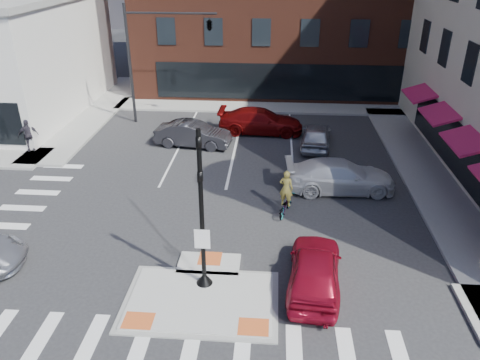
# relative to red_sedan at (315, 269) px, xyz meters

# --- Properties ---
(ground) EXTENTS (120.00, 120.00, 0.00)m
(ground) POSITION_rel_red_sedan_xyz_m (-3.98, -0.62, -0.78)
(ground) COLOR #28282B
(ground) RESTS_ON ground
(refuge_island) EXTENTS (5.40, 4.65, 0.13)m
(refuge_island) POSITION_rel_red_sedan_xyz_m (-3.98, -0.88, -0.73)
(refuge_island) COLOR gray
(refuge_island) RESTS_ON ground
(sidewalk_e) EXTENTS (3.00, 24.00, 0.15)m
(sidewalk_e) POSITION_rel_red_sedan_xyz_m (6.82, 9.38, -0.71)
(sidewalk_e) COLOR gray
(sidewalk_e) RESTS_ON ground
(sidewalk_n) EXTENTS (26.00, 3.00, 0.15)m
(sidewalk_n) POSITION_rel_red_sedan_xyz_m (-0.98, 21.38, -0.71)
(sidewalk_n) COLOR gray
(sidewalk_n) RESTS_ON ground
(building_far_left) EXTENTS (10.00, 12.00, 10.00)m
(building_far_left) POSITION_rel_red_sedan_xyz_m (-7.98, 51.38, 4.22)
(building_far_left) COLOR slate
(building_far_left) RESTS_ON ground
(signal_pole) EXTENTS (0.60, 0.60, 5.98)m
(signal_pole) POSITION_rel_red_sedan_xyz_m (-3.98, -0.23, 1.57)
(signal_pole) COLOR black
(signal_pole) RESTS_ON refuge_island
(mast_arm_signal) EXTENTS (6.10, 2.24, 8.00)m
(mast_arm_signal) POSITION_rel_red_sedan_xyz_m (-7.46, 17.38, 5.43)
(mast_arm_signal) COLOR black
(mast_arm_signal) RESTS_ON ground
(red_sedan) EXTENTS (2.30, 4.75, 1.56)m
(red_sedan) POSITION_rel_red_sedan_xyz_m (0.00, 0.00, 0.00)
(red_sedan) COLOR maroon
(red_sedan) RESTS_ON ground
(white_pickup) EXTENTS (5.66, 2.61, 1.60)m
(white_pickup) POSITION_rel_red_sedan_xyz_m (1.78, 7.81, 0.02)
(white_pickup) COLOR silver
(white_pickup) RESTS_ON ground
(bg_car_dark) EXTENTS (4.86, 2.23, 1.54)m
(bg_car_dark) POSITION_rel_red_sedan_xyz_m (-6.61, 13.19, -0.01)
(bg_car_dark) COLOR #29292E
(bg_car_dark) RESTS_ON ground
(bg_car_silver) EXTENTS (2.27, 4.56, 1.49)m
(bg_car_silver) POSITION_rel_red_sedan_xyz_m (1.02, 13.63, -0.03)
(bg_car_silver) COLOR silver
(bg_car_silver) RESTS_ON ground
(bg_car_red) EXTENTS (5.66, 2.47, 1.62)m
(bg_car_red) POSITION_rel_red_sedan_xyz_m (-2.52, 15.89, 0.03)
(bg_car_red) COLOR maroon
(bg_car_red) RESTS_ON ground
(cyclist) EXTENTS (1.08, 1.84, 2.20)m
(cyclist) POSITION_rel_red_sedan_xyz_m (-0.98, 5.22, -0.04)
(cyclist) COLOR #3F3F44
(cyclist) RESTS_ON ground
(pedestrian_b) EXTENTS (1.24, 0.92, 1.95)m
(pedestrian_b) POSITION_rel_red_sedan_xyz_m (-16.24, 11.38, 0.34)
(pedestrian_b) COLOR #2E2A34
(pedestrian_b) RESTS_ON sidewalk_nw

